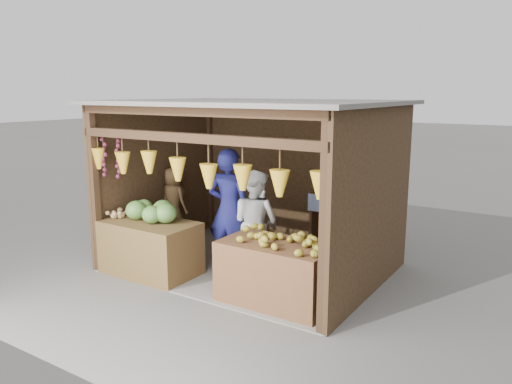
# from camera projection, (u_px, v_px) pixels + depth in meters

# --- Properties ---
(ground) EXTENTS (80.00, 80.00, 0.00)m
(ground) POSITION_uv_depth(u_px,v_px,m) (251.00, 267.00, 8.07)
(ground) COLOR #514F49
(ground) RESTS_ON ground
(stall_structure) EXTENTS (4.30, 3.30, 2.66)m
(stall_structure) POSITION_uv_depth(u_px,v_px,m) (248.00, 165.00, 7.73)
(stall_structure) COLOR slate
(stall_structure) RESTS_ON ground
(back_shelf) EXTENTS (1.25, 0.32, 1.32)m
(back_shelf) POSITION_uv_depth(u_px,v_px,m) (345.00, 207.00, 8.40)
(back_shelf) COLOR #382314
(back_shelf) RESTS_ON ground
(counter_left) EXTENTS (1.47, 0.85, 0.83)m
(counter_left) POSITION_uv_depth(u_px,v_px,m) (151.00, 248.00, 7.72)
(counter_left) COLOR #533A1B
(counter_left) RESTS_ON ground
(counter_right) EXTENTS (1.49, 0.85, 0.84)m
(counter_right) POSITION_uv_depth(u_px,v_px,m) (277.00, 273.00, 6.63)
(counter_right) COLOR #54311C
(counter_right) RESTS_ON ground
(stool) EXTENTS (0.33, 0.33, 0.31)m
(stool) POSITION_uv_depth(u_px,v_px,m) (175.00, 241.00, 8.93)
(stool) COLOR black
(stool) RESTS_ON ground
(man_standing) EXTENTS (0.78, 0.58, 1.96)m
(man_standing) POSITION_uv_depth(u_px,v_px,m) (229.00, 211.00, 7.72)
(man_standing) COLOR #14154C
(man_standing) RESTS_ON ground
(woman_standing) EXTENTS (0.88, 0.74, 1.64)m
(woman_standing) POSITION_uv_depth(u_px,v_px,m) (256.00, 223.00, 7.63)
(woman_standing) COLOR silver
(woman_standing) RESTS_ON ground
(vendor_seated) EXTENTS (0.63, 0.47, 1.18)m
(vendor_seated) POSITION_uv_depth(u_px,v_px,m) (174.00, 200.00, 8.79)
(vendor_seated) COLOR brown
(vendor_seated) RESTS_ON stool
(melon_pile) EXTENTS (1.00, 0.50, 0.32)m
(melon_pile) POSITION_uv_depth(u_px,v_px,m) (151.00, 210.00, 7.69)
(melon_pile) COLOR #265416
(melon_pile) RESTS_ON counter_left
(tanfruit_pile) EXTENTS (0.34, 0.40, 0.13)m
(tanfruit_pile) POSITION_uv_depth(u_px,v_px,m) (118.00, 213.00, 7.94)
(tanfruit_pile) COLOR #A7814D
(tanfruit_pile) RESTS_ON counter_left
(mango_pile) EXTENTS (1.40, 0.64, 0.22)m
(mango_pile) POSITION_uv_depth(u_px,v_px,m) (280.00, 237.00, 6.43)
(mango_pile) COLOR #AF6D17
(mango_pile) RESTS_ON counter_right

